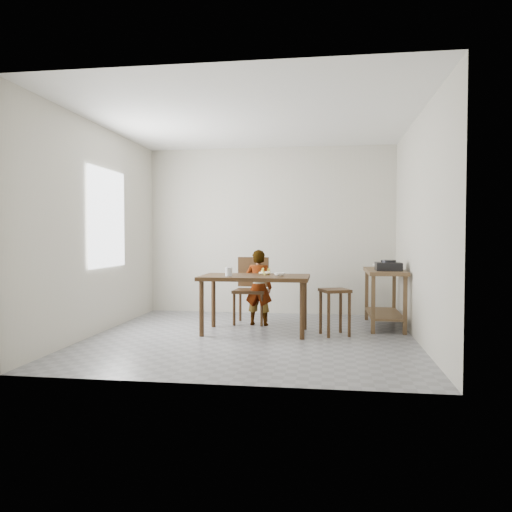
# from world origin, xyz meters

# --- Properties ---
(floor) EXTENTS (4.00, 4.00, 0.04)m
(floor) POSITION_xyz_m (0.00, 0.00, -0.02)
(floor) COLOR slate
(floor) RESTS_ON ground
(ceiling) EXTENTS (4.00, 4.00, 0.04)m
(ceiling) POSITION_xyz_m (0.00, 0.00, 2.72)
(ceiling) COLOR white
(ceiling) RESTS_ON wall_back
(wall_back) EXTENTS (4.00, 0.04, 2.70)m
(wall_back) POSITION_xyz_m (0.00, 2.02, 1.35)
(wall_back) COLOR beige
(wall_back) RESTS_ON ground
(wall_front) EXTENTS (4.00, 0.04, 2.70)m
(wall_front) POSITION_xyz_m (0.00, -2.02, 1.35)
(wall_front) COLOR beige
(wall_front) RESTS_ON ground
(wall_left) EXTENTS (0.04, 4.00, 2.70)m
(wall_left) POSITION_xyz_m (-2.02, 0.00, 1.35)
(wall_left) COLOR beige
(wall_left) RESTS_ON ground
(wall_right) EXTENTS (0.04, 4.00, 2.70)m
(wall_right) POSITION_xyz_m (2.02, 0.00, 1.35)
(wall_right) COLOR beige
(wall_right) RESTS_ON ground
(window_pane) EXTENTS (0.02, 1.10, 1.30)m
(window_pane) POSITION_xyz_m (-1.97, 0.20, 1.50)
(window_pane) COLOR white
(window_pane) RESTS_ON wall_left
(dining_table) EXTENTS (1.40, 0.80, 0.75)m
(dining_table) POSITION_xyz_m (0.00, 0.30, 0.38)
(dining_table) COLOR #352110
(dining_table) RESTS_ON floor
(prep_counter) EXTENTS (0.50, 1.20, 0.80)m
(prep_counter) POSITION_xyz_m (1.72, 1.00, 0.40)
(prep_counter) COLOR brown
(prep_counter) RESTS_ON floor
(child) EXTENTS (0.42, 0.30, 1.07)m
(child) POSITION_xyz_m (-0.03, 0.87, 0.54)
(child) COLOR white
(child) RESTS_ON floor
(dining_chair) EXTENTS (0.48, 0.48, 0.95)m
(dining_chair) POSITION_xyz_m (-0.16, 0.98, 0.48)
(dining_chair) COLOR #352110
(dining_chair) RESTS_ON floor
(stool) EXTENTS (0.44, 0.44, 0.59)m
(stool) POSITION_xyz_m (1.03, 0.29, 0.30)
(stool) COLOR #352110
(stool) RESTS_ON floor
(glass_tumbler) EXTENTS (0.11, 0.11, 0.11)m
(glass_tumbler) POSITION_xyz_m (-0.31, 0.14, 0.81)
(glass_tumbler) COLOR silver
(glass_tumbler) RESTS_ON dining_table
(small_bowl) EXTENTS (0.14, 0.14, 0.04)m
(small_bowl) POSITION_xyz_m (0.32, 0.25, 0.77)
(small_bowl) COLOR white
(small_bowl) RESTS_ON dining_table
(banana) EXTENTS (0.20, 0.15, 0.06)m
(banana) POSITION_xyz_m (0.11, 0.42, 0.78)
(banana) COLOR #DFC948
(banana) RESTS_ON dining_table
(serving_bowl) EXTENTS (0.24, 0.24, 0.06)m
(serving_bowl) POSITION_xyz_m (1.68, 1.28, 0.83)
(serving_bowl) COLOR white
(serving_bowl) RESTS_ON prep_counter
(gas_burner) EXTENTS (0.34, 0.34, 0.11)m
(gas_burner) POSITION_xyz_m (1.74, 0.75, 0.86)
(gas_burner) COLOR black
(gas_burner) RESTS_ON prep_counter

